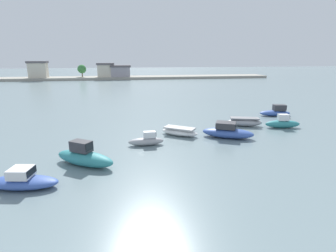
{
  "coord_description": "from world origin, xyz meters",
  "views": [
    {
      "loc": [
        4.61,
        -6.75,
        8.02
      ],
      "look_at": [
        9.04,
        19.07,
        1.14
      ],
      "focal_mm": 28.27,
      "sensor_mm": 36.0,
      "label": 1
    }
  ],
  "objects_px": {
    "moored_boat_2": "(23,181)",
    "moored_boat_3": "(84,157)",
    "moored_boat_4": "(147,140)",
    "moored_boat_6": "(227,132)",
    "moored_boat_5": "(180,132)",
    "moored_boat_7": "(244,122)",
    "moored_boat_9": "(276,112)",
    "moored_boat_8": "(283,123)"
  },
  "relations": [
    {
      "from": "moored_boat_2",
      "to": "moored_boat_3",
      "type": "bearing_deg",
      "value": 52.87
    },
    {
      "from": "moored_boat_4",
      "to": "moored_boat_6",
      "type": "distance_m",
      "value": 8.42
    },
    {
      "from": "moored_boat_5",
      "to": "moored_boat_7",
      "type": "distance_m",
      "value": 8.8
    },
    {
      "from": "moored_boat_9",
      "to": "moored_boat_4",
      "type": "bearing_deg",
      "value": -142.49
    },
    {
      "from": "moored_boat_2",
      "to": "moored_boat_9",
      "type": "relative_size",
      "value": 1.07
    },
    {
      "from": "moored_boat_2",
      "to": "moored_boat_7",
      "type": "bearing_deg",
      "value": 40.57
    },
    {
      "from": "moored_boat_4",
      "to": "moored_boat_9",
      "type": "xyz_separation_m",
      "value": [
        18.96,
        9.6,
        0.1
      ]
    },
    {
      "from": "moored_boat_2",
      "to": "moored_boat_7",
      "type": "relative_size",
      "value": 1.08
    },
    {
      "from": "moored_boat_8",
      "to": "moored_boat_9",
      "type": "relative_size",
      "value": 0.94
    },
    {
      "from": "moored_boat_3",
      "to": "moored_boat_5",
      "type": "relative_size",
      "value": 1.24
    },
    {
      "from": "moored_boat_9",
      "to": "moored_boat_6",
      "type": "bearing_deg",
      "value": -130.3
    },
    {
      "from": "moored_boat_2",
      "to": "moored_boat_6",
      "type": "xyz_separation_m",
      "value": [
        16.8,
        7.96,
        0.15
      ]
    },
    {
      "from": "moored_boat_7",
      "to": "moored_boat_9",
      "type": "xyz_separation_m",
      "value": [
        6.82,
        4.49,
        0.07
      ]
    },
    {
      "from": "moored_boat_6",
      "to": "moored_boat_9",
      "type": "relative_size",
      "value": 1.24
    },
    {
      "from": "moored_boat_2",
      "to": "moored_boat_5",
      "type": "distance_m",
      "value": 15.47
    },
    {
      "from": "moored_boat_4",
      "to": "moored_boat_2",
      "type": "bearing_deg",
      "value": -140.95
    },
    {
      "from": "moored_boat_2",
      "to": "moored_boat_3",
      "type": "distance_m",
      "value": 4.57
    },
    {
      "from": "moored_boat_2",
      "to": "moored_boat_5",
      "type": "relative_size",
      "value": 1.14
    },
    {
      "from": "moored_boat_5",
      "to": "moored_boat_7",
      "type": "bearing_deg",
      "value": 51.67
    },
    {
      "from": "moored_boat_6",
      "to": "moored_boat_7",
      "type": "distance_m",
      "value": 5.59
    },
    {
      "from": "moored_boat_4",
      "to": "moored_boat_5",
      "type": "bearing_deg",
      "value": 34.72
    },
    {
      "from": "moored_boat_6",
      "to": "moored_boat_8",
      "type": "height_order",
      "value": "same"
    },
    {
      "from": "moored_boat_4",
      "to": "moored_boat_8",
      "type": "height_order",
      "value": "moored_boat_8"
    },
    {
      "from": "moored_boat_4",
      "to": "moored_boat_9",
      "type": "relative_size",
      "value": 0.75
    },
    {
      "from": "moored_boat_7",
      "to": "moored_boat_9",
      "type": "distance_m",
      "value": 8.16
    },
    {
      "from": "moored_boat_8",
      "to": "moored_boat_9",
      "type": "bearing_deg",
      "value": 74.59
    },
    {
      "from": "moored_boat_7",
      "to": "moored_boat_9",
      "type": "relative_size",
      "value": 0.99
    },
    {
      "from": "moored_boat_2",
      "to": "moored_boat_4",
      "type": "height_order",
      "value": "moored_boat_2"
    },
    {
      "from": "moored_boat_4",
      "to": "moored_boat_8",
      "type": "bearing_deg",
      "value": 12.07
    },
    {
      "from": "moored_boat_4",
      "to": "moored_boat_7",
      "type": "distance_m",
      "value": 13.18
    },
    {
      "from": "moored_boat_6",
      "to": "moored_boat_7",
      "type": "relative_size",
      "value": 1.25
    },
    {
      "from": "moored_boat_9",
      "to": "moored_boat_7",
      "type": "bearing_deg",
      "value": -135.96
    },
    {
      "from": "moored_boat_3",
      "to": "moored_boat_6",
      "type": "relative_size",
      "value": 0.94
    },
    {
      "from": "moored_boat_5",
      "to": "moored_boat_9",
      "type": "xyz_separation_m",
      "value": [
        15.25,
        6.98,
        0.15
      ]
    },
    {
      "from": "moored_boat_5",
      "to": "moored_boat_4",
      "type": "bearing_deg",
      "value": -109.64
    },
    {
      "from": "moored_boat_8",
      "to": "moored_boat_9",
      "type": "height_order",
      "value": "moored_boat_8"
    },
    {
      "from": "moored_boat_2",
      "to": "moored_boat_5",
      "type": "height_order",
      "value": "moored_boat_2"
    },
    {
      "from": "moored_boat_6",
      "to": "moored_boat_9",
      "type": "distance_m",
      "value": 13.65
    },
    {
      "from": "moored_boat_6",
      "to": "moored_boat_8",
      "type": "relative_size",
      "value": 1.32
    },
    {
      "from": "moored_boat_4",
      "to": "moored_boat_8",
      "type": "xyz_separation_m",
      "value": [
        16.16,
        3.59,
        0.1
      ]
    },
    {
      "from": "moored_boat_3",
      "to": "moored_boat_8",
      "type": "xyz_separation_m",
      "value": [
        21.25,
        7.45,
        -0.1
      ]
    },
    {
      "from": "moored_boat_8",
      "to": "moored_boat_2",
      "type": "bearing_deg",
      "value": -147.21
    }
  ]
}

